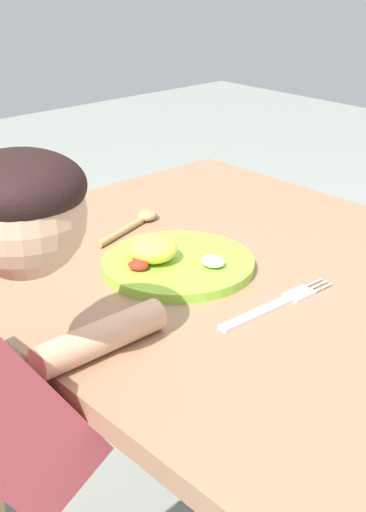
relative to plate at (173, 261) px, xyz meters
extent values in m
cube|color=#997152|center=(0.07, 0.09, -0.03)|extent=(1.03, 0.86, 0.03)
cube|color=#9A7249|center=(-0.36, 0.43, -0.38)|extent=(0.05, 0.05, 0.65)
cylinder|color=#88C639|center=(0.01, 0.01, -0.01)|extent=(0.27, 0.27, 0.02)
ellipsoid|color=yellow|center=(-0.02, -0.03, 0.02)|extent=(0.09, 0.08, 0.05)
ellipsoid|color=red|center=(-0.03, -0.05, 0.01)|extent=(0.05, 0.04, 0.02)
ellipsoid|color=red|center=(-0.01, -0.07, 0.01)|extent=(0.04, 0.04, 0.02)
ellipsoid|color=white|center=(0.06, 0.04, 0.01)|extent=(0.04, 0.04, 0.02)
cube|color=silver|center=(0.21, -0.01, -0.01)|extent=(0.02, 0.15, 0.01)
cube|color=silver|center=(0.21, 0.08, -0.01)|extent=(0.03, 0.05, 0.01)
cylinder|color=silver|center=(0.23, 0.13, -0.01)|extent=(0.00, 0.04, 0.00)
cylinder|color=silver|center=(0.22, 0.13, -0.01)|extent=(0.00, 0.04, 0.00)
cylinder|color=silver|center=(0.20, 0.13, -0.01)|extent=(0.00, 0.04, 0.00)
cylinder|color=tan|center=(-0.18, 0.02, -0.01)|extent=(0.06, 0.14, 0.01)
ellipsoid|color=tan|center=(-0.21, 0.12, 0.00)|extent=(0.05, 0.06, 0.02)
sphere|color=#D8A884|center=(0.14, -0.35, 0.22)|extent=(0.15, 0.15, 0.15)
ellipsoid|color=black|center=(0.14, -0.35, 0.25)|extent=(0.16, 0.16, 0.08)
cylinder|color=#D8A884|center=(0.14, -0.25, 0.01)|extent=(0.05, 0.20, 0.05)
camera|label=1|loc=(0.82, -0.72, 0.50)|focal=48.44mm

